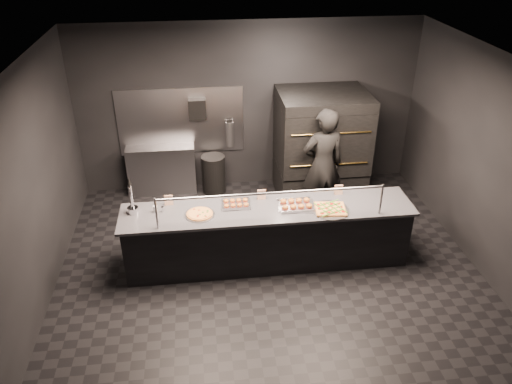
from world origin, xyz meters
TOP-DOWN VIEW (x-y plane):
  - room at (-0.02, 0.05)m, footprint 6.04×6.00m
  - service_counter at (0.00, -0.00)m, footprint 4.10×0.78m
  - pizza_oven at (1.20, 1.90)m, footprint 1.50×1.23m
  - prep_shelf at (-1.60, 2.32)m, footprint 1.20×0.35m
  - towel_dispenser at (-0.90, 2.39)m, footprint 0.30×0.20m
  - fire_extinguisher at (-0.35, 2.40)m, footprint 0.14×0.14m
  - beer_tap at (-1.86, 0.12)m, footprint 0.15×0.21m
  - round_pizza at (-0.95, -0.05)m, footprint 0.41×0.41m
  - slider_tray_a at (-0.43, 0.15)m, footprint 0.43×0.33m
  - slider_tray_b at (0.40, 0.01)m, footprint 0.55×0.45m
  - square_pizza at (0.85, -0.15)m, footprint 0.53×0.53m
  - condiment_jar at (-1.52, 0.10)m, footprint 0.15×0.06m
  - tent_cards at (-0.12, 0.28)m, footprint 2.57×0.04m
  - trash_bin at (-0.67, 2.22)m, footprint 0.42×0.42m
  - worker at (1.06, 1.16)m, footprint 0.76×0.55m

SIDE VIEW (x-z plane):
  - trash_bin at x=-0.67m, z-range 0.00..0.71m
  - prep_shelf at x=-1.60m, z-range 0.00..0.90m
  - service_counter at x=0.00m, z-range -0.22..1.15m
  - round_pizza at x=-0.95m, z-range 0.92..0.95m
  - square_pizza at x=0.85m, z-range 0.92..0.96m
  - slider_tray_a at x=-0.43m, z-range 0.91..0.98m
  - slider_tray_b at x=0.40m, z-range 0.91..0.99m
  - worker at x=1.06m, z-range 0.00..1.92m
  - condiment_jar at x=-1.52m, z-range 0.92..1.01m
  - pizza_oven at x=1.20m, z-range 0.01..1.92m
  - tent_cards at x=-0.12m, z-range 0.92..1.07m
  - fire_extinguisher at x=-0.35m, z-range 0.81..1.31m
  - beer_tap at x=-1.86m, z-range 0.80..1.37m
  - room at x=-0.02m, z-range 0.00..3.00m
  - towel_dispenser at x=-0.90m, z-range 1.38..1.73m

